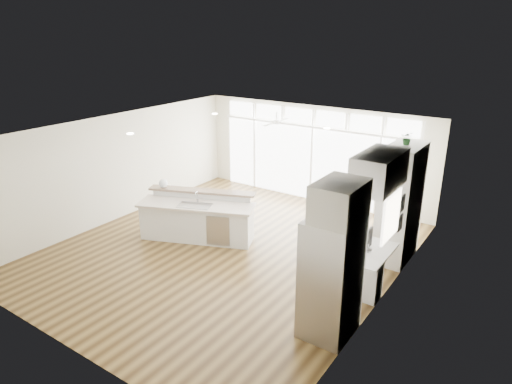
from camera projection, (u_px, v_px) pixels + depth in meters
The scene contains 24 objects.
floor at pixel (228, 251), 10.20m from camera, with size 7.00×8.00×0.02m, color #412C14.
ceiling at pixel (225, 132), 9.28m from camera, with size 7.00×8.00×0.02m, color silver.
wall_back at pixel (313, 153), 12.84m from camera, with size 7.00×0.04×2.70m, color beige.
wall_front at pixel (58, 272), 6.63m from camera, with size 7.00×0.04×2.70m, color beige.
wall_left at pixel (118, 167), 11.59m from camera, with size 0.04×8.00×2.70m, color beige.
wall_right at pixel (387, 233), 7.89m from camera, with size 0.04×8.00×2.70m, color beige.
glass_wall at pixel (312, 164), 12.90m from camera, with size 5.80×0.06×2.08m, color white.
transom_row at pixel (314, 117), 12.45m from camera, with size 5.90×0.06×0.40m, color white.
desk_window at pixel (391, 216), 8.07m from camera, with size 0.04×0.85×0.85m, color silver.
ceiling_fan at pixel (276, 118), 11.79m from camera, with size 1.16×1.16×0.32m, color white.
recessed_lights at pixel (231, 131), 9.44m from camera, with size 3.40×3.00×0.02m, color beige.
oven_cabinet at pixel (400, 203), 9.49m from camera, with size 0.64×1.20×2.50m, color white.
desk_nook at pixel (368, 269), 8.64m from camera, with size 0.72×1.30×0.76m, color white.
upper_cabinets at pixel (379, 171), 7.95m from camera, with size 0.64×1.30×0.64m, color white.
refrigerator at pixel (331, 278), 7.16m from camera, with size 0.76×0.90×2.00m, color #A2A2A6.
fridge_cabinet at pixel (340, 201), 6.69m from camera, with size 0.64×0.90×0.60m, color white.
framed_photos at pixel (401, 213), 8.60m from camera, with size 0.06×0.22×0.80m, color black.
kitchen_island at pixel (197, 218), 10.59m from camera, with size 2.69×1.01×1.07m, color white.
rug at pixel (333, 288), 8.73m from camera, with size 0.88×0.64×0.01m, color #321D0F.
office_chair at pixel (328, 233), 9.79m from camera, with size 0.57×0.52×1.09m, color black.
fishbowl at pixel (163, 183), 10.92m from camera, with size 0.22×0.22×0.22m, color white.
monitor at pixel (366, 240), 8.49m from camera, with size 0.08×0.50×0.42m, color black.
keyboard at pixel (357, 248), 8.64m from camera, with size 0.12×0.33×0.02m, color silver.
potted_plant at pixel (407, 140), 9.03m from camera, with size 0.25×0.27×0.21m, color #235325.
Camera 1 is at (5.66, -7.20, 4.71)m, focal length 32.00 mm.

